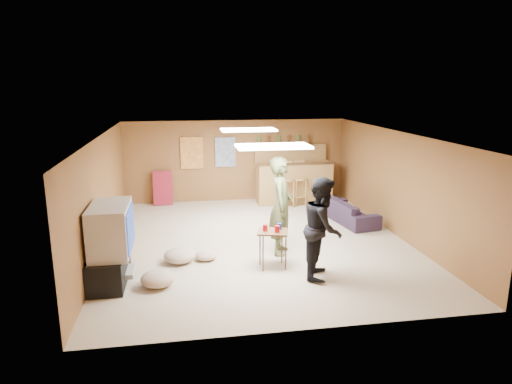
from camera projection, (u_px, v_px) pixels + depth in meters
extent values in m
plane|color=#B7A78C|center=(258.00, 241.00, 9.38)|extent=(7.00, 7.00, 0.00)
cube|color=silver|center=(258.00, 134.00, 8.86)|extent=(6.00, 7.00, 0.02)
cube|color=brown|center=(236.00, 161.00, 12.48)|extent=(6.00, 0.02, 2.20)
cube|color=brown|center=(304.00, 252.00, 5.76)|extent=(6.00, 0.02, 2.20)
cube|color=brown|center=(102.00, 195.00, 8.64)|extent=(0.02, 7.00, 2.20)
cube|color=brown|center=(398.00, 184.00, 9.60)|extent=(0.02, 7.00, 2.20)
cube|color=black|center=(109.00, 267.00, 7.45)|extent=(0.55, 1.30, 0.50)
cube|color=#B2B2B7|center=(123.00, 272.00, 7.50)|extent=(0.35, 0.50, 0.08)
cube|color=#B2B2B7|center=(111.00, 229.00, 7.30)|extent=(0.60, 1.10, 0.80)
cube|color=navy|center=(130.00, 228.00, 7.35)|extent=(0.02, 0.95, 0.65)
cube|color=olive|center=(294.00, 183.00, 12.32)|extent=(2.00, 0.60, 1.10)
cube|color=#412814|center=(297.00, 164.00, 11.95)|extent=(2.10, 0.12, 0.05)
cube|color=olive|center=(291.00, 145.00, 12.53)|extent=(2.00, 0.18, 0.05)
cube|color=olive|center=(290.00, 156.00, 12.62)|extent=(2.00, 0.14, 0.60)
cube|color=#BF3F26|center=(192.00, 153.00, 12.19)|extent=(0.60, 0.03, 0.85)
cube|color=#334C99|center=(225.00, 152.00, 12.33)|extent=(0.55, 0.03, 0.80)
cube|color=maroon|center=(163.00, 188.00, 12.12)|extent=(0.50, 0.26, 0.91)
cube|color=white|center=(273.00, 146.00, 7.43)|extent=(1.20, 0.60, 0.04)
cube|color=white|center=(249.00, 130.00, 10.02)|extent=(1.20, 0.60, 0.04)
imported|color=#4C5330|center=(281.00, 206.00, 8.55)|extent=(0.62, 0.78, 1.86)
imported|color=black|center=(323.00, 228.00, 7.53)|extent=(0.90, 1.00, 1.70)
imported|color=black|center=(349.00, 211.00, 10.67)|extent=(0.93, 1.81, 0.50)
cube|color=#412814|center=(273.00, 249.00, 7.99)|extent=(0.61, 0.54, 0.67)
cylinder|color=#AE0B0F|center=(265.00, 228.00, 7.91)|extent=(0.11, 0.11, 0.12)
cylinder|color=#AE0B0F|center=(277.00, 229.00, 7.83)|extent=(0.11, 0.11, 0.12)
cylinder|color=navy|center=(279.00, 226.00, 8.00)|extent=(0.09, 0.09, 0.11)
ellipsoid|color=tan|center=(180.00, 256.00, 8.27)|extent=(0.69, 0.69, 0.25)
ellipsoid|color=tan|center=(206.00, 255.00, 8.39)|extent=(0.43, 0.43, 0.18)
ellipsoid|color=tan|center=(158.00, 278.00, 7.31)|extent=(0.59, 0.59, 0.25)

